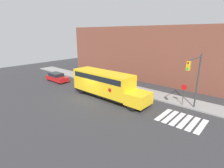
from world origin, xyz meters
name	(u,v)px	position (x,y,z in m)	size (l,w,h in m)	color
ground_plane	(89,99)	(0.00, 0.00, 0.00)	(60.00, 60.00, 0.00)	#333335
sidewalk_strip	(121,86)	(0.00, 6.50, 0.07)	(44.00, 3.00, 0.15)	gray
building_backdrop	(145,53)	(0.00, 13.00, 4.44)	(32.00, 4.00, 8.87)	brown
crosswalk_stripes	(181,120)	(10.69, 2.00, 0.00)	(4.00, 3.20, 0.01)	white
school_bus	(105,84)	(1.29, 1.67, 1.83)	(10.62, 2.57, 3.24)	yellow
parked_car	(57,77)	(-9.98, 1.83, 0.71)	(4.35, 1.70, 1.42)	red
stop_sign	(183,92)	(9.52, 5.33, 1.63)	(0.63, 0.10, 2.51)	#38383A
traffic_light	(195,75)	(10.72, 4.38, 3.89)	(0.28, 3.80, 5.86)	#38383A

